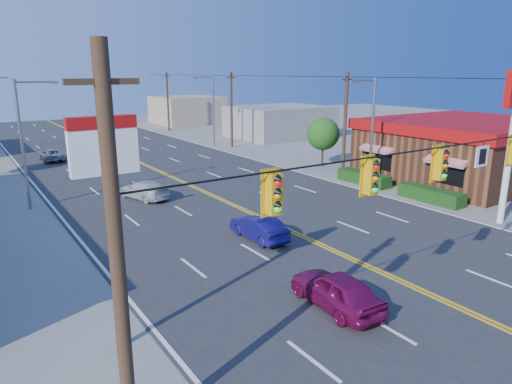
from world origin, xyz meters
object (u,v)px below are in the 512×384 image
kfc (466,149)px  car_white (144,191)px  car_blue (259,229)px  car_silver (52,155)px  signal_span (458,176)px  pizza_hut_sign (107,187)px  car_magenta (336,291)px

kfc → car_white: kfc is taller
kfc → car_blue: kfc is taller
car_silver → kfc: bearing=135.4°
car_blue → car_white: size_ratio=0.90×
signal_span → car_blue: 10.50m
kfc → pizza_hut_sign: pizza_hut_sign is taller
signal_span → kfc: signal_span is taller
kfc → pizza_hut_sign: 32.04m
pizza_hut_sign → car_white: size_ratio=1.65×
signal_span → car_silver: bearing=99.8°
car_magenta → pizza_hut_sign: bearing=-12.0°
signal_span → pizza_hut_sign: signal_span is taller
kfc → car_white: (-24.11, 8.15, -1.78)m
kfc → car_white: size_ratio=3.92×
car_magenta → car_white: (-0.50, 18.15, -0.08)m
signal_span → car_white: (-4.09, 20.15, -4.28)m
signal_span → car_blue: bearing=101.9°
kfc → car_blue: 22.22m
car_white → car_silver: (-2.53, 18.16, -0.02)m
signal_span → kfc: 23.47m
signal_span → car_magenta: bearing=150.8°
car_magenta → car_blue: 7.56m
signal_span → car_silver: 39.12m
pizza_hut_sign → car_silver: bearing=82.9°
kfc → signal_span: bearing=-149.1°
car_white → kfc: bearing=144.6°
car_white → car_silver: car_white is taller
pizza_hut_sign → car_white: pizza_hut_sign is taller
car_white → car_magenta: bearing=74.9°
car_magenta → car_blue: (1.61, 7.39, -0.07)m
kfc → car_blue: bearing=-173.2°
car_magenta → car_silver: 36.44m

